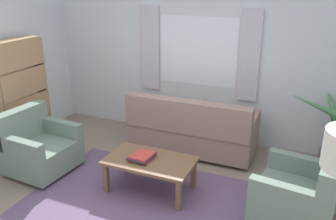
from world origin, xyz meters
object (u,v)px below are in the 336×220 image
object	(u,v)px
armchair_left	(38,147)
coffee_table	(150,163)
bookshelf	(22,101)
book_stack_on_table	(142,156)
couch	(192,130)
armchair_right	(301,195)

from	to	relation	value
armchair_left	coffee_table	bearing A→B (deg)	-80.87
armchair_left	bookshelf	bearing A→B (deg)	57.94
book_stack_on_table	bookshelf	bearing A→B (deg)	170.28
couch	armchair_right	world-z (taller)	couch
armchair_right	book_stack_on_table	bearing A→B (deg)	-79.88
armchair_right	book_stack_on_table	world-z (taller)	armchair_right
armchair_right	book_stack_on_table	size ratio (longest dim) A/B	2.80
book_stack_on_table	coffee_table	bearing A→B (deg)	9.73
armchair_right	bookshelf	bearing A→B (deg)	-86.40
coffee_table	book_stack_on_table	size ratio (longest dim) A/B	3.26
coffee_table	bookshelf	bearing A→B (deg)	171.08
coffee_table	book_stack_on_table	bearing A→B (deg)	-170.27
book_stack_on_table	couch	bearing A→B (deg)	79.96
couch	book_stack_on_table	bearing A→B (deg)	79.96
couch	armchair_left	distance (m)	2.24
armchair_left	armchair_right	xyz separation A→B (m)	(3.44, 0.20, 0.00)
book_stack_on_table	bookshelf	xyz separation A→B (m)	(-2.28, 0.39, 0.29)
armchair_left	bookshelf	world-z (taller)	bookshelf
bookshelf	armchair_right	bearing A→B (deg)	85.58
bookshelf	armchair_left	bearing A→B (deg)	54.04
armchair_left	coffee_table	world-z (taller)	armchair_left
armchair_right	bookshelf	distance (m)	4.19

